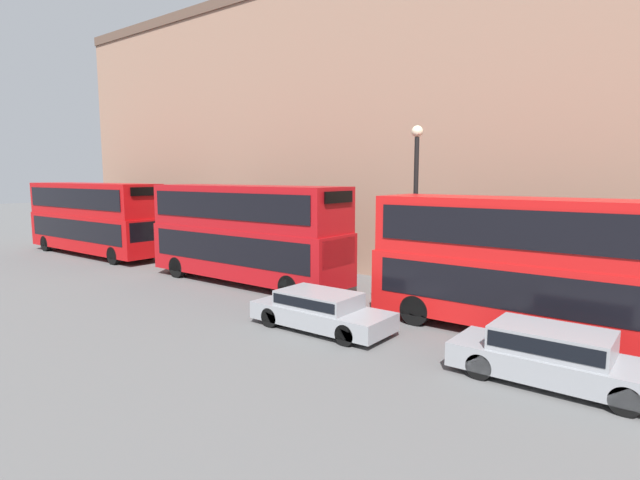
# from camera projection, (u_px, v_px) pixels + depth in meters

# --- Properties ---
(bus_leading) EXTENTS (2.59, 10.69, 4.20)m
(bus_leading) POSITION_uv_depth(u_px,v_px,m) (550.00, 263.00, 14.71)
(bus_leading) COLOR red
(bus_leading) RESTS_ON ground
(bus_second_in_queue) EXTENTS (2.59, 10.35, 4.43)m
(bus_second_in_queue) POSITION_uv_depth(u_px,v_px,m) (246.00, 230.00, 22.45)
(bus_second_in_queue) COLOR #A80F14
(bus_second_in_queue) RESTS_ON ground
(bus_third_in_queue) EXTENTS (2.59, 11.35, 4.41)m
(bus_third_in_queue) POSITION_uv_depth(u_px,v_px,m) (93.00, 216.00, 30.53)
(bus_third_in_queue) COLOR #B20C0F
(bus_third_in_queue) RESTS_ON ground
(car_dark_sedan) EXTENTS (1.75, 4.72, 1.34)m
(car_dark_sedan) POSITION_uv_depth(u_px,v_px,m) (554.00, 355.00, 11.66)
(car_dark_sedan) COLOR gray
(car_dark_sedan) RESTS_ON ground
(car_hatchback) EXTENTS (1.79, 4.63, 1.22)m
(car_hatchback) POSITION_uv_depth(u_px,v_px,m) (320.00, 309.00, 15.85)
(car_hatchback) COLOR gray
(car_hatchback) RESTS_ON ground
(street_lamp) EXTENTS (0.44, 0.44, 6.76)m
(street_lamp) POSITION_uv_depth(u_px,v_px,m) (416.00, 194.00, 19.23)
(street_lamp) COLOR black
(street_lamp) RESTS_ON ground
(pedestrian) EXTENTS (0.36, 0.36, 1.74)m
(pedestrian) POSITION_uv_depth(u_px,v_px,m) (175.00, 243.00, 30.09)
(pedestrian) COLOR maroon
(pedestrian) RESTS_ON ground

